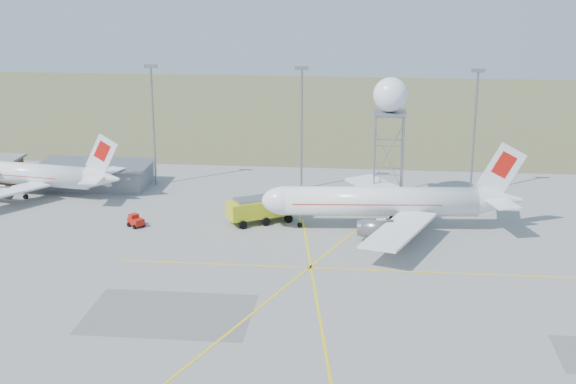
# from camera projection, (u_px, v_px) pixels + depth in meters

# --- Properties ---
(grass_strip) EXTENTS (400.00, 120.00, 0.03)m
(grass_strip) POSITION_uv_depth(u_px,v_px,m) (365.00, 110.00, 204.59)
(grass_strip) COLOR #616B3B
(grass_strip) RESTS_ON ground
(building_grey) EXTENTS (19.00, 10.00, 3.90)m
(building_grey) POSITION_uv_depth(u_px,v_px,m) (95.00, 175.00, 135.91)
(building_grey) COLOR gray
(building_grey) RESTS_ON ground
(mast_a) EXTENTS (2.20, 0.50, 20.50)m
(mast_a) POSITION_uv_depth(u_px,v_px,m) (153.00, 115.00, 134.01)
(mast_a) COLOR gray
(mast_a) RESTS_ON ground
(mast_b) EXTENTS (2.20, 0.50, 20.50)m
(mast_b) POSITION_uv_depth(u_px,v_px,m) (302.00, 118.00, 131.54)
(mast_b) COLOR gray
(mast_b) RESTS_ON ground
(mast_c) EXTENTS (2.20, 0.50, 20.50)m
(mast_c) POSITION_uv_depth(u_px,v_px,m) (475.00, 121.00, 128.77)
(mast_c) COLOR gray
(mast_c) RESTS_ON ground
(airliner_main) EXTENTS (37.23, 36.08, 12.66)m
(airliner_main) POSITION_uv_depth(u_px,v_px,m) (385.00, 202.00, 114.00)
(airliner_main) COLOR white
(airliner_main) RESTS_ON ground
(airliner_far) EXTENTS (32.08, 30.86, 10.94)m
(airliner_far) POSITION_uv_depth(u_px,v_px,m) (26.00, 174.00, 130.65)
(airliner_far) COLOR white
(airliner_far) RESTS_ON ground
(radar_tower) EXTENTS (5.43, 5.43, 19.65)m
(radar_tower) POSITION_uv_depth(u_px,v_px,m) (389.00, 132.00, 125.68)
(radar_tower) COLOR gray
(radar_tower) RESTS_ON ground
(fire_truck) EXTENTS (10.35, 7.90, 4.01)m
(fire_truck) POSITION_uv_depth(u_px,v_px,m) (263.00, 209.00, 117.13)
(fire_truck) COLOR #BEC517
(fire_truck) RESTS_ON ground
(baggage_tug) EXTENTS (2.79, 2.76, 1.78)m
(baggage_tug) POSITION_uv_depth(u_px,v_px,m) (136.00, 222.00, 115.49)
(baggage_tug) COLOR #AC170C
(baggage_tug) RESTS_ON ground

